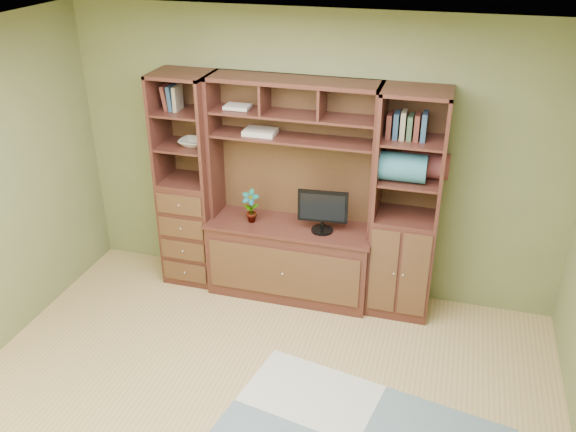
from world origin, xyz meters
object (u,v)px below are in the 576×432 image
(right_tower, at_px, (407,208))
(monitor, at_px, (323,204))
(center_hutch, at_px, (290,196))
(left_tower, at_px, (188,182))

(right_tower, relative_size, monitor, 3.79)
(center_hutch, height_order, monitor, center_hutch)
(center_hutch, bearing_deg, left_tower, 177.71)
(left_tower, height_order, monitor, left_tower)
(left_tower, bearing_deg, monitor, -3.28)
(center_hutch, xyz_separation_m, right_tower, (1.02, 0.04, 0.00))
(right_tower, distance_m, monitor, 0.72)
(right_tower, bearing_deg, left_tower, 180.00)
(center_hutch, distance_m, left_tower, 1.00)
(center_hutch, distance_m, monitor, 0.31)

